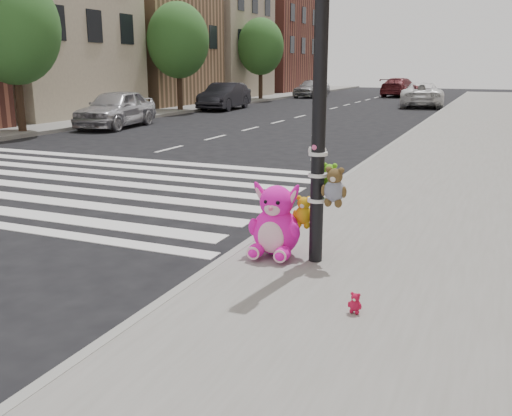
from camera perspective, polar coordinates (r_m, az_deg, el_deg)
The scene contains 18 objects.
ground at distance 6.80m, azimuth -20.69°, elevation -7.79°, with size 120.00×120.00×0.00m, color black.
sidewalk_far at distance 30.48m, azimuth -13.29°, elevation 9.30°, with size 6.00×80.00×0.14m, color slate.
curb_edge at distance 14.96m, azimuth 11.53°, elevation 4.75°, with size 0.12×80.00×0.15m, color gray.
crosswalk at distance 13.44m, azimuth -19.45°, elevation 2.91°, with size 11.00×6.00×0.01m, color silver, non-canonical shape.
bld_far_c at distance 36.49m, azimuth -10.52°, elevation 16.36°, with size 6.00×8.00×8.00m, color #A47B57.
bld_far_d at distance 44.33m, azimuth -3.86°, elevation 17.41°, with size 6.00×8.00×10.00m, color tan.
bld_far_e at distance 54.34m, azimuth 1.63°, elevation 16.30°, with size 6.00×10.00×9.00m, color brown.
signal_pole at distance 6.61m, azimuth 6.51°, elevation 7.94°, with size 0.71×0.49×4.00m.
tree_far_a at distance 22.09m, azimuth -23.17°, elevation 16.19°, with size 3.20×3.20×5.44m.
tree_far_b at distance 30.81m, azimuth -7.80°, elevation 16.26°, with size 3.20×3.20×5.44m.
tree_far_c at distance 40.65m, azimuth 0.47°, elevation 15.83°, with size 3.20×3.20×5.44m.
pink_bunny at distance 6.99m, azimuth 1.96°, elevation -1.77°, with size 0.66×0.70×0.93m.
red_teddy at distance 5.55m, azimuth 9.89°, elevation -9.34°, with size 0.14×0.10×0.21m, color #BA1237, non-canonical shape.
car_silver_far at distance 23.65m, azimuth -13.82°, elevation 9.63°, with size 1.76×4.38×1.49m, color silver.
car_dark_far at distance 32.35m, azimuth -3.16°, elevation 11.10°, with size 1.56×4.48×1.48m, color black.
car_white_near at distance 35.93m, azimuth 16.19°, elevation 10.84°, with size 2.38×5.16×1.43m, color white.
car_maroon_near at distance 47.19m, azimuth 14.21°, elevation 11.63°, with size 2.03×5.00×1.45m, color maroon.
car_silver_deep at distance 44.85m, azimuth 5.59°, elevation 11.85°, with size 1.68×4.17×1.42m, color #A4A4A8.
Camera 1 is at (4.51, -4.48, 2.43)m, focal length 40.00 mm.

